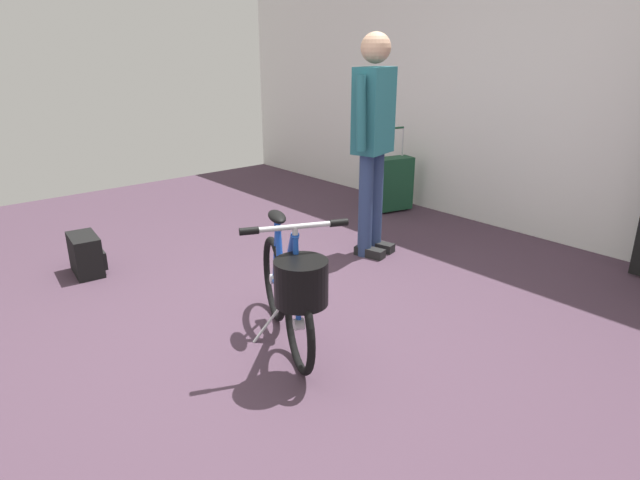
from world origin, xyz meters
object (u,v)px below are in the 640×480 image
Objects in this scene: visitor_near_wall at (373,133)px; backpack_on_floor at (86,255)px; folding_bike_foreground at (290,289)px; rolling_suitcase at (394,183)px.

backpack_on_floor is (-1.05, -1.86, -0.81)m from visitor_near_wall.
visitor_near_wall reaches higher than folding_bike_foreground.
visitor_near_wall is 1.40m from rolling_suitcase.
visitor_near_wall is (-0.78, 1.40, 0.58)m from folding_bike_foreground.
visitor_near_wall is 2.29m from backpack_on_floor.
rolling_suitcase is (-1.46, 2.43, -0.09)m from folding_bike_foreground.
visitor_near_wall is 4.69× the size of backpack_on_floor.
folding_bike_foreground is 0.61× the size of visitor_near_wall.
folding_bike_foreground is 1.71m from visitor_near_wall.
visitor_near_wall is 2.01× the size of rolling_suitcase.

